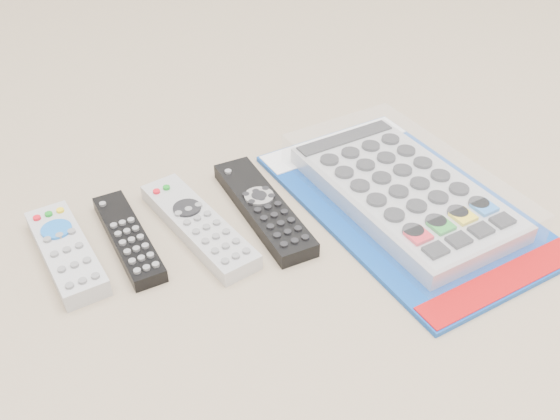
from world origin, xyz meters
name	(u,v)px	position (x,y,z in m)	size (l,w,h in m)	color
remote_small_grey	(66,252)	(-0.21, 0.06, 0.01)	(0.07, 0.17, 0.02)	#A9A9AB
remote_slim_black	(128,238)	(-0.14, 0.05, 0.01)	(0.05, 0.17, 0.02)	black
remote_silver_dvd	(198,225)	(-0.06, 0.04, 0.01)	(0.09, 0.20, 0.02)	#B8B8BD
remote_large_black	(263,208)	(0.02, 0.04, 0.01)	(0.05, 0.20, 0.02)	black
jumbo_remote_packaged	(404,190)	(0.19, -0.02, 0.02)	(0.26, 0.39, 0.05)	#0E409A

